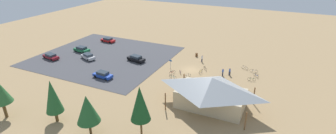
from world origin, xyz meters
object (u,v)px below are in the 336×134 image
object	(u,v)px
bicycle_orange_near_sign	(215,79)
bicycle_silver_yard_right	(188,76)
pine_west	(52,96)
bicycle_green_yard_front	(252,79)
bicycle_teal_back_row	(173,77)
car_blue_far_end	(103,75)
pine_midwest	(87,109)
bicycle_white_lone_east	(245,68)
trash_bin	(197,55)
car_maroon_mid_lot	(51,56)
car_black_front_row	(136,58)
bike_pavilion	(211,91)
visitor_crossing_yard	(230,71)
bicycle_yellow_trailside	(201,72)
bicycle_blue_mid_cluster	(256,76)
bicycle_purple_edge_south	(180,72)
car_green_end_stall	(82,49)
bicycle_silver_by_bin	(254,71)
car_silver_near_entry	(88,56)
bicycle_red_lone_west	(172,73)
visitor_by_pavilion	(202,58)
car_red_by_curb	(108,40)
pine_center	(140,104)
lot_sign	(170,63)
visitor_near_lot	(223,72)

from	to	relation	value
bicycle_orange_near_sign	bicycle_silver_yard_right	distance (m)	5.86
pine_west	bicycle_green_yard_front	xyz separation A→B (m)	(-25.64, -27.59, -4.06)
bicycle_teal_back_row	car_blue_far_end	world-z (taller)	car_blue_far_end
pine_midwest	bicycle_white_lone_east	bearing A→B (deg)	-116.23
bicycle_orange_near_sign	trash_bin	bearing A→B (deg)	-54.73
car_maroon_mid_lot	car_black_front_row	bearing A→B (deg)	-159.07
car_black_front_row	car_blue_far_end	world-z (taller)	car_black_front_row
bike_pavilion	visitor_crossing_yard	world-z (taller)	bike_pavilion
bicycle_orange_near_sign	bicycle_yellow_trailside	xyz separation A→B (m)	(3.84, -2.08, 0.05)
bike_pavilion	bicycle_blue_mid_cluster	bearing A→B (deg)	-109.94
trash_bin	bicycle_purple_edge_south	bearing A→B (deg)	90.93
bicycle_white_lone_east	car_green_end_stall	size ratio (longest dim) A/B	0.34
bicycle_green_yard_front	bicycle_silver_by_bin	bearing A→B (deg)	-86.98
car_black_front_row	car_silver_near_entry	bearing A→B (deg)	18.37
bicycle_green_yard_front	car_silver_near_entry	xyz separation A→B (m)	(39.09, 4.87, 0.38)
bicycle_purple_edge_south	car_silver_near_entry	size ratio (longest dim) A/B	0.30
pine_midwest	trash_bin	bearing A→B (deg)	-95.81
visitor_crossing_yard	bicycle_blue_mid_cluster	bearing A→B (deg)	-164.97
bicycle_silver_by_bin	bicycle_orange_near_sign	world-z (taller)	bicycle_silver_by_bin
trash_bin	car_blue_far_end	xyz separation A→B (m)	(13.89, 20.39, 0.30)
bicycle_red_lone_west	bicycle_white_lone_east	bearing A→B (deg)	-145.89
pine_midwest	bicycle_teal_back_row	bearing A→B (deg)	-98.84
bicycle_orange_near_sign	visitor_by_pavilion	world-z (taller)	visitor_by_pavilion
bicycle_teal_back_row	car_red_by_curb	xyz separation A→B (m)	(27.76, -14.37, 0.35)
pine_center	bicycle_orange_near_sign	bearing A→B (deg)	-102.01
pine_west	car_green_end_stall	xyz separation A→B (m)	(18.54, -26.09, -3.66)
bicycle_silver_yard_right	car_black_front_row	size ratio (longest dim) A/B	0.29
car_red_by_curb	visitor_crossing_yard	world-z (taller)	visitor_crossing_yard
bicycle_silver_by_bin	car_black_front_row	distance (m)	27.75
bicycle_blue_mid_cluster	bicycle_yellow_trailside	distance (m)	11.83
pine_midwest	bicycle_green_yard_front	distance (m)	33.75
bike_pavilion	car_blue_far_end	bearing A→B (deg)	-2.87
bicycle_teal_back_row	visitor_crossing_yard	size ratio (longest dim) A/B	1.01
bicycle_silver_yard_right	car_silver_near_entry	size ratio (longest dim) A/B	0.31
car_red_by_curb	bicycle_blue_mid_cluster	bearing A→B (deg)	171.95
lot_sign	bicycle_blue_mid_cluster	distance (m)	18.97
bicycle_blue_mid_cluster	lot_sign	bearing A→B (deg)	10.72
pine_midwest	bicycle_green_yard_front	world-z (taller)	pine_midwest
bicycle_teal_back_row	visitor_near_lot	world-z (taller)	visitor_near_lot
bicycle_white_lone_east	visitor_by_pavilion	bearing A→B (deg)	-0.41
pine_west	bicycle_orange_near_sign	bearing A→B (deg)	-127.32
car_blue_far_end	bike_pavilion	bearing A→B (deg)	177.13
bicycle_yellow_trailside	car_maroon_mid_lot	world-z (taller)	car_maroon_mid_lot
bicycle_blue_mid_cluster	car_maroon_mid_lot	size ratio (longest dim) A/B	0.26
visitor_near_lot	bicycle_white_lone_east	bearing A→B (deg)	-124.13
lot_sign	bicycle_silver_by_bin	xyz separation A→B (m)	(-17.76, -5.81, -1.05)
bicycle_silver_yard_right	visitor_by_pavilion	bearing A→B (deg)	-90.35
car_black_front_row	pine_west	bearing A→B (deg)	93.83
bicycle_orange_near_sign	bicycle_silver_yard_right	world-z (taller)	bicycle_silver_yard_right
car_silver_near_entry	visitor_crossing_yard	size ratio (longest dim) A/B	2.70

